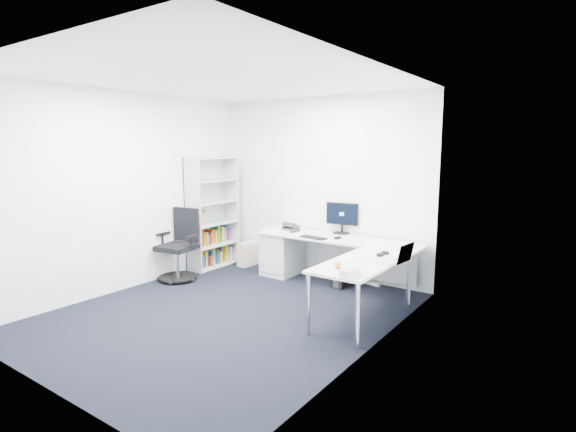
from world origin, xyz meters
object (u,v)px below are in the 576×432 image
Objects in this scene: task_chair at (177,245)px; monitor at (342,218)px; laptop at (388,251)px; bookshelf at (213,213)px; l_desk at (327,266)px.

monitor is at bearing 27.83° from task_chair.
task_chair is 3.05× the size of laptop.
monitor reaches higher than laptop.
bookshelf is 3.67× the size of monitor.
bookshelf reaches higher than l_desk.
bookshelf is at bearing 88.45° from task_chair.
bookshelf is at bearing -171.38° from monitor.
laptop is (1.20, -1.15, -0.11)m from monitor.
bookshelf is (-2.17, 0.05, 0.56)m from l_desk.
task_chair is at bearing -150.45° from monitor.
bookshelf reaches higher than monitor.
laptop reaches higher than l_desk.
task_chair is 2.15× the size of monitor.
monitor reaches higher than l_desk.
task_chair is at bearing -158.35° from l_desk.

